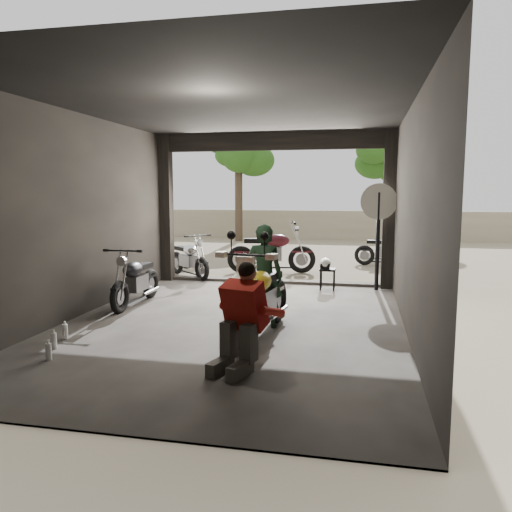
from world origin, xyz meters
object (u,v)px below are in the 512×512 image
at_px(helmet, 325,263).
at_px(main_bike, 261,292).
at_px(outside_bike_a, 189,255).
at_px(mechanic, 239,320).
at_px(outside_bike_b, 271,247).
at_px(sign_post, 378,220).
at_px(rider, 264,276).
at_px(stool, 328,272).
at_px(left_bike, 136,276).
at_px(outside_bike_c, 387,247).

bearing_deg(helmet, main_bike, -122.76).
height_order(outside_bike_a, mechanic, mechanic).
relative_size(outside_bike_b, sign_post, 0.87).
distance_m(main_bike, rider, 0.42).
bearing_deg(helmet, outside_bike_a, 142.70).
bearing_deg(main_bike, stool, 87.16).
bearing_deg(stool, outside_bike_b, 128.77).
height_order(left_bike, helmet, left_bike).
xyz_separation_m(main_bike, stool, (0.68, 3.41, -0.24)).
bearing_deg(outside_bike_a, stool, -62.55).
bearing_deg(left_bike, sign_post, 28.09).
height_order(left_bike, sign_post, sign_post).
height_order(helmet, sign_post, sign_post).
bearing_deg(outside_bike_a, mechanic, -113.36).
height_order(outside_bike_a, stool, outside_bike_a).
distance_m(mechanic, stool, 4.87).
bearing_deg(sign_post, left_bike, -170.54).
distance_m(main_bike, helmet, 3.44).
xyz_separation_m(outside_bike_b, sign_post, (2.46, -1.73, 0.79)).
relative_size(outside_bike_b, helmet, 7.70).
height_order(left_bike, outside_bike_a, left_bike).
xyz_separation_m(left_bike, helmet, (3.13, 2.06, 0.03)).
xyz_separation_m(outside_bike_c, rider, (-2.05, -6.61, 0.25)).
distance_m(outside_bike_a, helmet, 3.32).
height_order(main_bike, outside_bike_c, main_bike).
height_order(main_bike, outside_bike_b, outside_bike_b).
height_order(main_bike, rider, rider).
relative_size(outside_bike_c, stool, 3.41).
bearing_deg(stool, outside_bike_c, 69.63).
xyz_separation_m(rider, stool, (0.72, 3.02, -0.39)).
relative_size(left_bike, rider, 1.01).
height_order(stool, sign_post, sign_post).
bearing_deg(mechanic, left_bike, 149.13).
xyz_separation_m(outside_bike_c, mechanic, (-1.98, -8.42, 0.07)).
xyz_separation_m(main_bike, sign_post, (1.65, 3.53, 0.81)).
relative_size(main_bike, outside_bike_c, 1.22).
distance_m(stool, helmet, 0.19).
xyz_separation_m(main_bike, outside_bike_c, (2.02, 7.00, -0.10)).
bearing_deg(main_bike, outside_bike_c, 82.41).
bearing_deg(main_bike, left_bike, 160.64).
relative_size(main_bike, outside_bike_a, 1.21).
relative_size(outside_bike_c, helmet, 6.21).
relative_size(left_bike, helmet, 6.33).
relative_size(outside_bike_a, outside_bike_c, 1.01).
distance_m(main_bike, outside_bike_c, 7.29).
bearing_deg(left_bike, mechanic, -47.22).
height_order(left_bike, outside_bike_b, outside_bike_b).
height_order(mechanic, stool, mechanic).
relative_size(main_bike, outside_bike_b, 0.98).
xyz_separation_m(outside_bike_a, stool, (3.25, -0.84, -0.14)).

